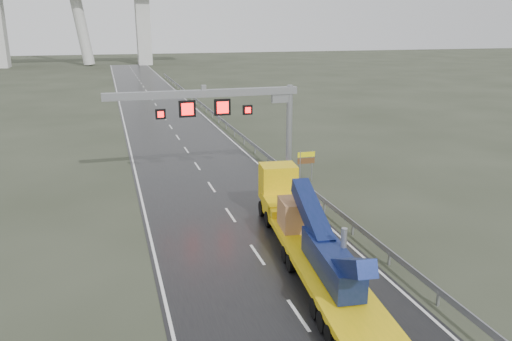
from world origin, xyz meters
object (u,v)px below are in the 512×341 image
object	(u,v)px
heavy_haul_truck	(304,227)
striped_barrier	(279,168)
exit_sign_pair	(306,160)
sign_gantry	(231,108)

from	to	relation	value
heavy_haul_truck	striped_barrier	world-z (taller)	heavy_haul_truck
exit_sign_pair	sign_gantry	bearing A→B (deg)	155.35
heavy_haul_truck	sign_gantry	bearing A→B (deg)	97.12
heavy_haul_truck	striped_barrier	distance (m)	14.91
striped_barrier	sign_gantry	bearing A→B (deg)	153.13
heavy_haul_truck	exit_sign_pair	distance (m)	13.02
exit_sign_pair	striped_barrier	world-z (taller)	exit_sign_pair
sign_gantry	exit_sign_pair	distance (m)	7.07
heavy_haul_truck	exit_sign_pair	bearing A→B (deg)	73.43
heavy_haul_truck	exit_sign_pair	xyz separation A→B (m)	(5.01, 12.02, 0.13)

